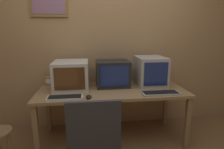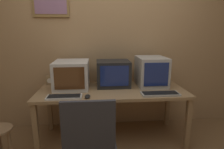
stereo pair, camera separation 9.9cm
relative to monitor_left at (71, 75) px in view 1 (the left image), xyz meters
name	(u,v)px [view 1 (the left image)]	position (x,y,z in m)	size (l,w,h in m)	color
wall_back	(107,40)	(0.51, 0.37, 0.42)	(8.00, 0.08, 2.60)	tan
desk	(112,94)	(0.52, -0.13, -0.25)	(1.87, 0.75, 0.71)	#99754C
monitor_left	(71,75)	(0.00, 0.00, 0.00)	(0.44, 0.48, 0.35)	beige
monitor_center	(113,73)	(0.55, 0.04, -0.01)	(0.44, 0.37, 0.34)	black
monitor_right	(150,71)	(1.07, 0.01, 0.02)	(0.38, 0.45, 0.39)	#B7B2A8
keyboard_main	(65,98)	(-0.04, -0.40, -0.16)	(0.39, 0.16, 0.03)	beige
keyboard_side	(160,93)	(1.07, -0.38, -0.16)	(0.45, 0.17, 0.03)	#A8A399
mouse_near_keyboard	(89,97)	(0.22, -0.42, -0.16)	(0.06, 0.11, 0.03)	black
desk_clock	(49,81)	(-0.33, 0.17, -0.12)	(0.10, 0.06, 0.12)	#A38456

